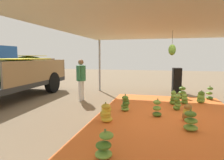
# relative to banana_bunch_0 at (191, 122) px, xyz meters

# --- Properties ---
(ground_plane) EXTENTS (40.00, 40.00, 0.00)m
(ground_plane) POSITION_rel_banana_bunch_0_xyz_m (1.05, 3.48, -0.22)
(ground_plane) COLOR #7F6B51
(tarp_orange) EXTENTS (6.19, 4.16, 0.01)m
(tarp_orange) POSITION_rel_banana_bunch_0_xyz_m (1.05, 0.48, -0.22)
(tarp_orange) COLOR orange
(tarp_orange) RESTS_ON ground
(tent_canopy) EXTENTS (8.00, 7.00, 2.67)m
(tent_canopy) POSITION_rel_banana_bunch_0_xyz_m (1.04, 0.39, 2.37)
(tent_canopy) COLOR #9EA0A5
(tent_canopy) RESTS_ON ground
(banana_bunch_0) EXTENTS (0.42, 0.42, 0.52)m
(banana_bunch_0) POSITION_rel_banana_bunch_0_xyz_m (0.00, 0.00, 0.00)
(banana_bunch_0) COLOR #75A83D
(banana_bunch_0) RESTS_ON tarp_orange
(banana_bunch_1) EXTENTS (0.36, 0.37, 0.57)m
(banana_bunch_1) POSITION_rel_banana_bunch_0_xyz_m (1.29, 1.81, 0.03)
(banana_bunch_1) COLOR #75A83D
(banana_bunch_1) RESTS_ON tarp_orange
(banana_bunch_2) EXTENTS (0.31, 0.32, 0.58)m
(banana_bunch_2) POSITION_rel_banana_bunch_0_xyz_m (1.79, 0.17, 0.04)
(banana_bunch_2) COLOR #518428
(banana_bunch_2) RESTS_ON tarp_orange
(banana_bunch_3) EXTENTS (0.36, 0.36, 0.57)m
(banana_bunch_3) POSITION_rel_banana_bunch_0_xyz_m (3.87, -1.25, 0.02)
(banana_bunch_3) COLOR #477523
(banana_bunch_3) RESTS_ON tarp_orange
(banana_bunch_4) EXTENTS (0.33, 0.33, 0.43)m
(banana_bunch_4) POSITION_rel_banana_bunch_0_xyz_m (2.75, -0.16, -0.03)
(banana_bunch_4) COLOR #518428
(banana_bunch_4) RESTS_ON tarp_orange
(banana_bunch_5) EXTENTS (0.31, 0.30, 0.54)m
(banana_bunch_5) POSITION_rel_banana_bunch_0_xyz_m (0.94, 0.80, 0.01)
(banana_bunch_5) COLOR #477523
(banana_bunch_5) RESTS_ON tarp_orange
(banana_bunch_6) EXTENTS (0.31, 0.28, 0.56)m
(banana_bunch_6) POSITION_rel_banana_bunch_0_xyz_m (2.53, 0.26, 0.03)
(banana_bunch_6) COLOR #518428
(banana_bunch_6) RESTS_ON tarp_orange
(banana_bunch_7) EXTENTS (0.42, 0.42, 0.51)m
(banana_bunch_7) POSITION_rel_banana_bunch_0_xyz_m (-1.74, 1.64, -0.00)
(banana_bunch_7) COLOR #75A83D
(banana_bunch_7) RESTS_ON tarp_orange
(banana_bunch_8) EXTENTS (0.44, 0.45, 0.54)m
(banana_bunch_8) POSITION_rel_banana_bunch_0_xyz_m (3.78, -0.16, 0.01)
(banana_bunch_8) COLOR #477523
(banana_bunch_8) RESTS_ON tarp_orange
(banana_bunch_9) EXTENTS (0.41, 0.42, 0.55)m
(banana_bunch_9) POSITION_rel_banana_bunch_0_xyz_m (0.11, 2.12, 0.02)
(banana_bunch_9) COLOR gold
(banana_bunch_9) RESTS_ON tarp_orange
(banana_bunch_10) EXTENTS (0.37, 0.37, 0.51)m
(banana_bunch_10) POSITION_rel_banana_bunch_0_xyz_m (0.71, -0.01, 0.01)
(banana_bunch_10) COLOR #996628
(banana_bunch_10) RESTS_ON tarp_orange
(banana_bunch_11) EXTENTS (0.43, 0.41, 0.48)m
(banana_bunch_11) POSITION_rel_banana_bunch_0_xyz_m (3.12, -0.79, -0.00)
(banana_bunch_11) COLOR #6B9E38
(banana_bunch_11) RESTS_ON tarp_orange
(cargo_truck_far) EXTENTS (6.38, 2.52, 2.40)m
(cargo_truck_far) POSITION_rel_banana_bunch_0_xyz_m (7.13, 10.71, 0.99)
(cargo_truck_far) COLOR #2D2D2D
(cargo_truck_far) RESTS_ON ground
(worker_0) EXTENTS (0.61, 0.37, 1.65)m
(worker_0) POSITION_rel_banana_bunch_0_xyz_m (2.43, 3.80, 0.74)
(worker_0) COLOR silver
(worker_0) RESTS_ON ground
(speaker_stack) EXTENTS (0.49, 0.45, 1.21)m
(speaker_stack) POSITION_rel_banana_bunch_0_xyz_m (5.18, -0.05, 0.38)
(speaker_stack) COLOR black
(speaker_stack) RESTS_ON ground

